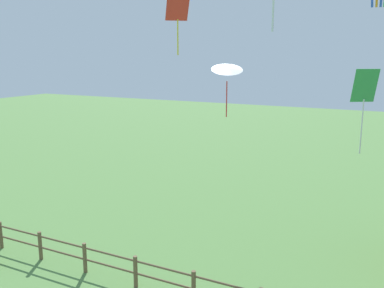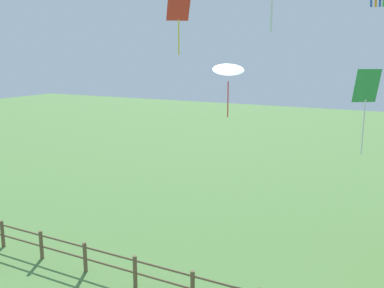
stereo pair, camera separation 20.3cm
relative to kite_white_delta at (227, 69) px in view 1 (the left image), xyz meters
The scene contains 4 objects.
wooden_fence 8.81m from the kite_white_delta, 85.98° to the right, with size 19.62×0.14×1.11m.
kite_white_delta is the anchor object (origin of this frame).
kite_green_diamond 5.46m from the kite_white_delta, ahead, with size 0.96×0.79×3.23m.
kite_red_diamond 3.24m from the kite_white_delta, 120.94° to the right, with size 1.10×1.08×2.31m.
Camera 1 is at (6.53, -4.19, 7.58)m, focal length 40.00 mm.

